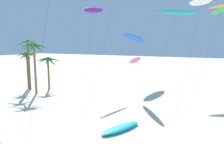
# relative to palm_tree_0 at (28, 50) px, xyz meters

# --- Properties ---
(palm_tree_0) EXTENTS (4.97, 5.22, 10.28)m
(palm_tree_0) POSITION_rel_palm_tree_0_xyz_m (0.00, 0.00, 0.00)
(palm_tree_0) COLOR brown
(palm_tree_0) RESTS_ON ground
(palm_tree_1) EXTENTS (4.28, 4.33, 7.73)m
(palm_tree_1) POSITION_rel_palm_tree_0_xyz_m (-1.32, 0.72, -1.92)
(palm_tree_1) COLOR brown
(palm_tree_1) RESTS_ON ground
(palm_tree_2) EXTENTS (4.78, 5.18, 9.55)m
(palm_tree_2) POSITION_rel_palm_tree_0_xyz_m (3.60, -1.69, -0.17)
(palm_tree_2) COLOR olive
(palm_tree_2) RESTS_ON ground
(palm_tree_3) EXTENTS (4.40, 4.84, 6.68)m
(palm_tree_3) POSITION_rel_palm_tree_0_xyz_m (2.79, 2.45, -2.66)
(palm_tree_3) COLOR brown
(palm_tree_3) RESTS_ON ground
(flying_kite_0) EXTENTS (8.09, 7.57, 16.19)m
(flying_kite_0) POSITION_rel_palm_tree_0_xyz_m (25.94, 14.87, 7.46)
(flying_kite_0) COLOR #19B2B7
(flying_kite_0) RESTS_ON ground
(flying_kite_3) EXTENTS (3.73, 8.63, 12.17)m
(flying_kite_3) POSITION_rel_palm_tree_0_xyz_m (16.69, 15.55, 2.45)
(flying_kite_3) COLOR blue
(flying_kite_3) RESTS_ON ground
(flying_kite_6) EXTENTS (5.81, 7.27, 7.66)m
(flying_kite_6) POSITION_rel_palm_tree_0_xyz_m (21.77, 2.43, -1.54)
(flying_kite_6) COLOR #EA5193
(flying_kite_6) RESTS_ON ground
(flying_kite_7) EXTENTS (3.86, 12.29, 16.38)m
(flying_kite_7) POSITION_rel_palm_tree_0_xyz_m (31.03, 4.96, 7.26)
(flying_kite_7) COLOR white
(flying_kite_7) RESTS_ON ground
(flying_kite_8) EXTENTS (4.91, 9.00, 15.47)m
(flying_kite_8) POSITION_rel_palm_tree_0_xyz_m (33.62, 11.86, 6.83)
(flying_kite_8) COLOR green
(flying_kite_8) RESTS_ON ground
(flying_kite_10) EXTENTS (1.71, 7.73, 17.57)m
(flying_kite_10) POSITION_rel_palm_tree_0_xyz_m (10.15, 8.62, 8.20)
(flying_kite_10) COLOR purple
(flying_kite_10) RESTS_ON ground
(grounded_kite_0) EXTENTS (3.36, 5.36, 0.43)m
(grounded_kite_0) POSITION_rel_palm_tree_0_xyz_m (24.65, -9.05, -7.94)
(grounded_kite_0) COLOR #19B2B7
(grounded_kite_0) RESTS_ON ground
(beach_umbrella) EXTENTS (2.09, 2.09, 2.47)m
(beach_umbrella) POSITION_rel_palm_tree_0_xyz_m (20.23, -19.54, -5.91)
(beach_umbrella) COLOR beige
(beach_umbrella) RESTS_ON ground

